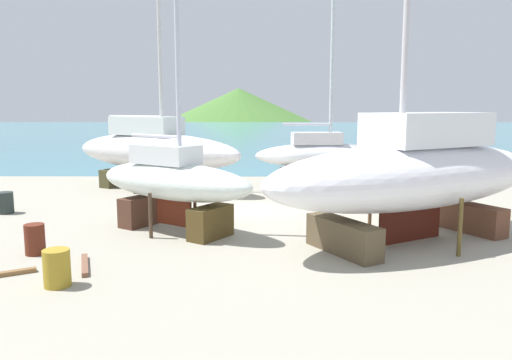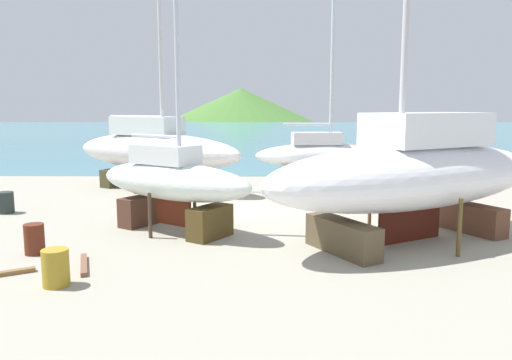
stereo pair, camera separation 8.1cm
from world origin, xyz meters
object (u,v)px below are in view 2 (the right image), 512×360
object	(u,v)px
sailboat_mid_port	(323,158)
sailboat_large_starboard	(413,173)
barrel_tipped_center	(6,203)
barrel_ochre	(34,239)
sailboat_small_center	(172,182)
barrel_tar_black	(56,268)
sailboat_far_slipway	(155,150)
worker	(313,169)

from	to	relation	value
sailboat_mid_port	sailboat_large_starboard	bearing A→B (deg)	-79.87
sailboat_mid_port	barrel_tipped_center	distance (m)	13.23
barrel_ochre	sailboat_mid_port	bearing A→B (deg)	43.46
sailboat_large_starboard	barrel_tipped_center	xyz separation A→B (m)	(-14.64, 3.90, -1.72)
sailboat_small_center	sailboat_large_starboard	distance (m)	7.68
barrel_tar_black	barrel_tipped_center	size ratio (longest dim) A/B	1.04
sailboat_small_center	sailboat_far_slipway	world-z (taller)	sailboat_far_slipway
sailboat_small_center	barrel_tar_black	distance (m)	5.64
sailboat_mid_port	sailboat_far_slipway	distance (m)	8.46
sailboat_mid_port	barrel_ochre	distance (m)	12.68
sailboat_small_center	sailboat_far_slipway	size ratio (longest dim) A/B	0.66
sailboat_large_starboard	worker	world-z (taller)	sailboat_large_starboard
sailboat_mid_port	barrel_tar_black	world-z (taller)	sailboat_mid_port
sailboat_mid_port	sailboat_small_center	distance (m)	8.26
worker	barrel_tipped_center	xyz separation A→B (m)	(-12.70, -7.14, -0.43)
sailboat_mid_port	barrel_tar_black	size ratio (longest dim) A/B	11.42
sailboat_small_center	barrel_ochre	world-z (taller)	sailboat_small_center
barrel_tar_black	sailboat_large_starboard	bearing A→B (deg)	23.32
barrel_tipped_center	sailboat_small_center	bearing A→B (deg)	-21.31
sailboat_far_slipway	barrel_ochre	bearing A→B (deg)	-65.63
worker	barrel_tipped_center	bearing A→B (deg)	-81.91
sailboat_small_center	sailboat_large_starboard	world-z (taller)	sailboat_large_starboard
sailboat_mid_port	sailboat_small_center	xyz separation A→B (m)	(-5.69, -5.99, -0.18)
sailboat_small_center	barrel_tar_black	size ratio (longest dim) A/B	12.07
sailboat_far_slipway	barrel_tar_black	world-z (taller)	sailboat_far_slipway
worker	barrel_tipped_center	world-z (taller)	worker
worker	barrel_ochre	world-z (taller)	worker
sailboat_far_slipway	barrel_ochre	distance (m)	11.31
sailboat_small_center	worker	size ratio (longest dim) A/B	6.44
barrel_tipped_center	worker	bearing A→B (deg)	29.36
sailboat_far_slipway	sailboat_large_starboard	bearing A→B (deg)	-14.14
worker	sailboat_mid_port	bearing A→B (deg)	-20.47
sailboat_mid_port	sailboat_far_slipway	xyz separation A→B (m)	(-8.08, 2.48, 0.15)
sailboat_far_slipway	worker	world-z (taller)	sailboat_far_slipway
barrel_tar_black	worker	bearing A→B (deg)	63.73
sailboat_large_starboard	barrel_tar_black	size ratio (longest dim) A/B	18.18
sailboat_small_center	barrel_ochre	size ratio (longest dim) A/B	12.16
sailboat_mid_port	worker	world-z (taller)	sailboat_mid_port
sailboat_small_center	sailboat_far_slipway	bearing A→B (deg)	139.39
barrel_tar_black	barrel_ochre	world-z (taller)	barrel_tar_black
sailboat_large_starboard	barrel_ochre	xyz separation A→B (m)	(-11.04, -1.53, -1.71)
sailboat_large_starboard	sailboat_small_center	bearing A→B (deg)	-38.21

